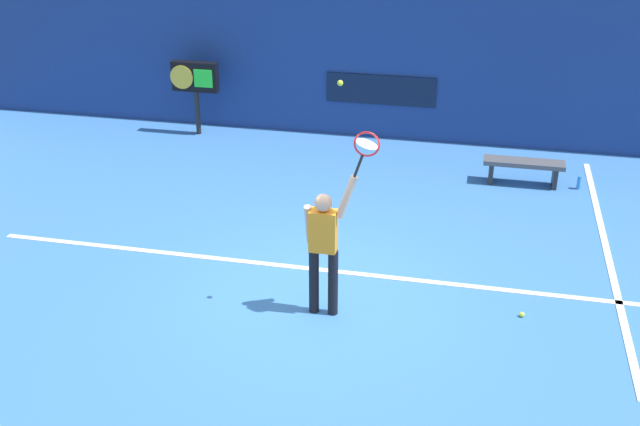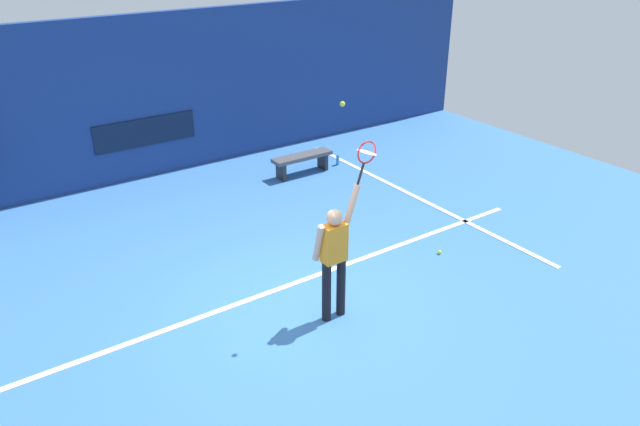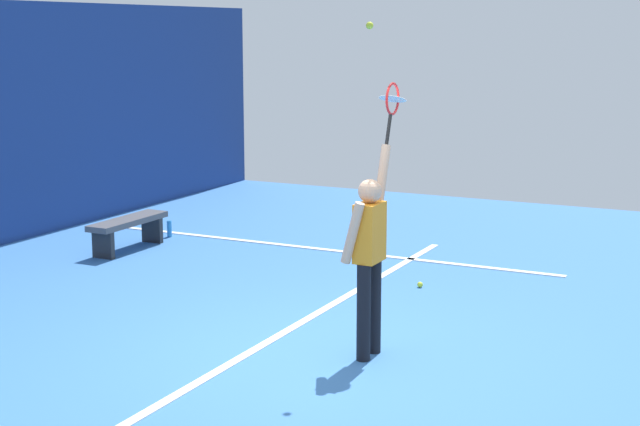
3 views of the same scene
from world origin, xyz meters
name	(u,v)px [view 1 (image 1 of 3)]	position (x,y,z in m)	size (l,w,h in m)	color
ground_plane	(314,291)	(0.00, 0.00, 0.00)	(18.00, 18.00, 0.00)	#3870B2
back_wall	(383,54)	(0.00, 6.21, 1.72)	(18.00, 0.20, 3.43)	navy
sponsor_banner_center	(381,90)	(0.00, 6.09, 1.02)	(2.20, 0.03, 0.60)	#0C1933
court_baseline	(323,270)	(0.00, 0.57, 0.01)	(10.00, 0.10, 0.01)	white
court_sideline	(607,252)	(4.04, 2.00, 0.01)	(0.10, 7.00, 0.01)	white
tennis_player	(324,244)	(0.23, -0.47, 1.01)	(0.67, 0.31, 1.98)	black
tennis_racket	(366,147)	(0.73, -0.48, 2.35)	(0.40, 0.27, 0.63)	black
tennis_ball	(340,83)	(0.40, -0.38, 3.07)	(0.07, 0.07, 0.07)	#CCE033
scoreboard_clock	(195,79)	(-3.70, 5.53, 1.16)	(0.96, 0.20, 1.52)	black
court_bench	(524,167)	(2.83, 4.30, 0.34)	(1.40, 0.36, 0.45)	#4C4C51
water_bottle	(579,183)	(3.80, 4.30, 0.12)	(0.07, 0.07, 0.24)	#338CD8
spare_ball	(522,314)	(2.76, -0.04, 0.03)	(0.07, 0.07, 0.07)	#CCE033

